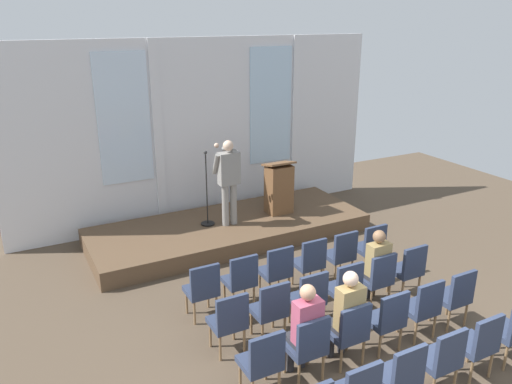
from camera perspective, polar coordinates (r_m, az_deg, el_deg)
The scene contains 29 objects.
rear_partition at distance 11.23m, azimuth -6.00°, elevation 6.94°, with size 8.45×0.14×3.99m.
stage_platform at distance 10.60m, azimuth -3.04°, elevation -4.23°, with size 5.70×2.12×0.36m, color brown.
speaker at distance 10.06m, azimuth -3.13°, elevation 1.76°, with size 0.50×0.69×1.76m.
mic_stand at distance 10.30m, azimuth -5.51°, elevation -1.92°, with size 0.28×0.28×1.56m.
lectern at distance 10.84m, azimuth 2.60°, elevation 0.46°, with size 0.60×0.48×1.16m.
chair_r0_c0 at distance 7.78m, azimuth -6.03°, elevation -10.66°, with size 0.46×0.44×0.94m.
chair_r0_c1 at distance 8.00m, azimuth -1.70°, elevation -9.65°, with size 0.46×0.44×0.94m.
chair_r0_c2 at distance 8.26m, azimuth 2.35°, elevation -8.65°, with size 0.46×0.44×0.94m.
chair_r0_c3 at distance 8.57m, azimuth 6.12°, elevation -7.67°, with size 0.46×0.44×0.94m.
chair_r0_c4 at distance 8.91m, azimuth 9.59°, elevation -6.74°, with size 0.46×0.44×0.94m.
chair_r0_c5 at distance 9.28m, azimuth 12.79°, elevation -5.86°, with size 0.46×0.44×0.94m.
chair_r1_c0 at distance 7.03m, azimuth -3.05°, elevation -14.15°, with size 0.46×0.44×0.94m.
chair_r1_c1 at distance 7.27m, azimuth 1.67°, elevation -12.87°, with size 0.46×0.44×0.94m.
chair_r1_c2 at distance 7.56m, azimuth 6.02°, elevation -11.61°, with size 0.46×0.44×0.94m.
chair_r1_c3 at distance 7.89m, azimuth 9.98°, elevation -10.39°, with size 0.46×0.44×0.94m.
chair_r1_c4 at distance 8.26m, azimuth 13.58°, elevation -9.23°, with size 0.46×0.44×0.94m.
audience_r1_c4 at distance 8.23m, azimuth 13.31°, elevation -7.84°, with size 0.36×0.39×1.30m.
chair_r1_c5 at distance 8.66m, azimuth 16.84°, elevation -8.14°, with size 0.46×0.44×0.94m.
chair_r2_c0 at distance 6.33m, azimuth 0.75°, elevation -18.39°, with size 0.46×0.44×0.94m.
chair_r2_c1 at distance 6.60m, azimuth 5.88°, elevation -16.72°, with size 0.46×0.44×0.94m.
audience_r2_c1 at distance 6.53m, azimuth 5.55°, elevation -14.86°, with size 0.36×0.39×1.35m.
chair_r2_c2 at distance 6.92m, azimuth 10.50°, elevation -15.08°, with size 0.46×0.44×0.94m.
audience_r2_c2 at distance 6.85m, azimuth 10.20°, elevation -13.24°, with size 0.36×0.39×1.37m.
chair_r2_c3 at distance 7.28m, azimuth 14.62°, elevation -13.52°, with size 0.46×0.44×0.94m.
chair_r2_c4 at distance 7.68m, azimuth 18.29°, elevation -12.05°, with size 0.46×0.44×0.94m.
chair_r2_c5 at distance 8.11m, azimuth 21.54°, elevation -10.70°, with size 0.46×0.44×0.94m.
chair_r3_c2 at distance 6.36m, azimuth 16.03°, elevation -19.10°, with size 0.46×0.44×0.94m.
chair_r3_c3 at distance 6.75m, azimuth 20.20°, elevation -17.07°, with size 0.46×0.44×0.94m.
chair_r3_c4 at distance 7.18m, azimuth 23.83°, elevation -15.21°, with size 0.46×0.44×0.94m.
Camera 1 is at (-3.99, -3.56, 4.41)m, focal length 35.47 mm.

